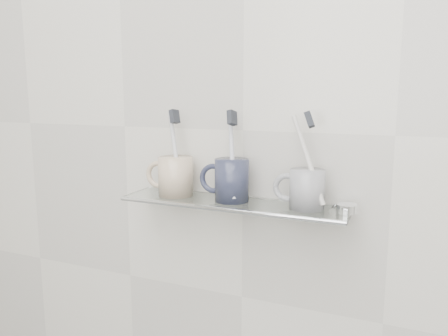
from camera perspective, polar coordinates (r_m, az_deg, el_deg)
The scene contains 18 objects.
wall_back at distance 0.99m, azimuth 2.50°, elevation 4.92°, with size 2.50×2.50×0.00m, color beige.
shelf_glass at distance 0.95m, azimuth 1.11°, elevation -4.62°, with size 0.50×0.12×0.01m, color silver.
shelf_rail at distance 0.90m, azimuth -0.22°, elevation -5.43°, with size 0.01×0.01×0.50m, color silver.
bracket_left at distance 1.09m, azimuth -8.27°, elevation -3.51°, with size 0.02×0.02×0.03m, color silver.
bracket_right at distance 0.95m, azimuth 14.14°, elevation -5.71°, with size 0.02×0.02×0.03m, color silver.
mug_left at distance 1.01m, azimuth -6.32°, elevation -1.06°, with size 0.08×0.08×0.09m, color beige.
mug_left_handle at distance 1.03m, azimuth -8.55°, elevation -0.87°, with size 0.07×0.07×0.01m, color beige.
toothbrush_left at distance 1.00m, azimuth -6.38°, elevation 2.11°, with size 0.01×0.01×0.19m, color #BDBDBD.
bristles_left at distance 0.99m, azimuth -6.47°, elevation 6.70°, with size 0.01×0.02×0.03m, color #23262B.
mug_center at distance 0.95m, azimuth 1.04°, elevation -1.59°, with size 0.07×0.07×0.09m, color #1B1E31.
mug_center_handle at distance 0.96m, azimuth -1.36°, elevation -1.39°, with size 0.07×0.07×0.01m, color #1B1E31.
toothbrush_center at distance 0.94m, azimuth 1.05°, elevation 1.69°, with size 0.01×0.01×0.19m, color #B7B8C5.
bristles_center at distance 0.93m, azimuth 1.06°, elevation 6.57°, with size 0.01×0.02×0.03m, color #23262B.
mug_right at distance 0.90m, azimuth 10.81°, elevation -2.73°, with size 0.07×0.07×0.08m, color silver.
mug_right_handle at distance 0.91m, azimuth 8.24°, elevation -2.53°, with size 0.06×0.06×0.01m, color silver.
toothbrush_right at distance 0.89m, azimuth 10.94°, elevation 1.08°, with size 0.01×0.01×0.19m, color beige.
bristles_right at distance 0.88m, azimuth 11.10°, elevation 6.22°, with size 0.01×0.02×0.03m, color #23262B.
chrome_cap at distance 0.90m, azimuth 15.76°, elevation -5.10°, with size 0.04×0.04×0.02m, color silver.
Camera 1 is at (0.34, 0.18, 1.33)m, focal length 35.00 mm.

